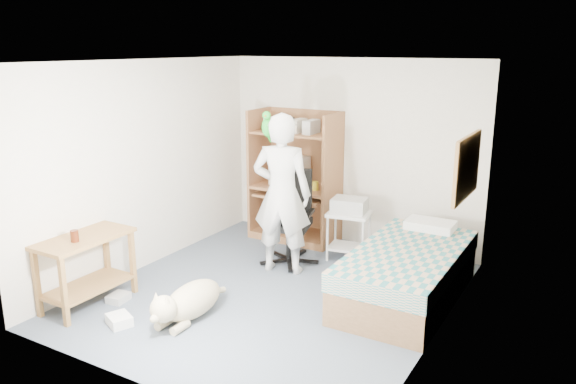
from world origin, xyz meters
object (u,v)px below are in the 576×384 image
object	(u,v)px
computer_hutch	(296,182)
office_chair	(290,230)
bed	(407,273)
person	(282,194)
dog	(189,301)
side_desk	(86,260)
printer_cart	(349,228)

from	to	relation	value
computer_hutch	office_chair	xyz separation A→B (m)	(0.38, -0.82, -0.41)
bed	person	xyz separation A→B (m)	(-1.56, -0.00, 0.67)
bed	office_chair	distance (m)	1.66
person	dog	distance (m)	1.73
dog	computer_hutch	bearing A→B (deg)	95.08
bed	side_desk	xyz separation A→B (m)	(-2.85, -1.82, 0.21)
computer_hutch	office_chair	distance (m)	0.99
person	printer_cart	distance (m)	1.08
office_chair	printer_cart	bearing A→B (deg)	21.52
computer_hutch	person	distance (m)	1.22
bed	printer_cart	size ratio (longest dim) A/B	3.26
computer_hutch	person	size ratio (longest dim) A/B	0.94
computer_hutch	printer_cart	xyz separation A→B (m)	(0.98, -0.37, -0.41)
printer_cart	computer_hutch	bearing A→B (deg)	150.33
printer_cart	person	bearing A→B (deg)	-134.12
office_chair	person	world-z (taller)	person
computer_hutch	bed	size ratio (longest dim) A/B	0.89
bed	person	bearing A→B (deg)	-179.82
computer_hutch	side_desk	bearing A→B (deg)	-106.14
dog	side_desk	bearing A→B (deg)	-167.05
computer_hutch	printer_cart	size ratio (longest dim) A/B	2.90
side_desk	dog	bearing A→B (deg)	13.73
side_desk	dog	distance (m)	1.20
office_chair	printer_cart	world-z (taller)	office_chair
side_desk	person	bearing A→B (deg)	54.51
computer_hutch	dog	size ratio (longest dim) A/B	1.58
office_chair	person	distance (m)	0.63
bed	office_chair	xyz separation A→B (m)	(-1.62, 0.31, 0.12)
computer_hutch	side_desk	size ratio (longest dim) A/B	1.80
office_chair	dog	size ratio (longest dim) A/B	1.01
computer_hutch	printer_cart	bearing A→B (deg)	-20.70
bed	person	size ratio (longest dim) A/B	1.05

